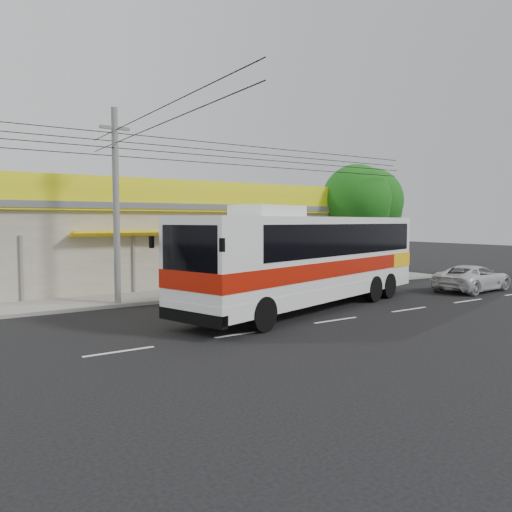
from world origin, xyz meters
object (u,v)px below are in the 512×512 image
Objects in this scene: utility_pole at (115,143)px; tree_near at (359,201)px; coach_bus at (313,254)px; tree_far at (373,203)px; white_car at (473,278)px.

tree_near is at bearing 7.83° from utility_pole.
coach_bus is at bearing -34.64° from utility_pole.
utility_pole is at bearing 128.33° from coach_bus.
utility_pole is at bearing -172.17° from tree_near.
utility_pole is 4.77× the size of tree_far.
utility_pole is 16.46m from tree_near.
tree_near reaches higher than coach_bus.
tree_near reaches higher than white_car.
coach_bus is at bearing -143.87° from tree_near.
white_car is 9.35m from tree_far.
tree_far is (18.17, 2.91, -2.00)m from utility_pole.
white_car is 8.69m from tree_near.
white_car is 0.67× the size of tree_far.
white_car is at bearing -84.98° from tree_near.
white_car is at bearing -17.65° from utility_pole.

